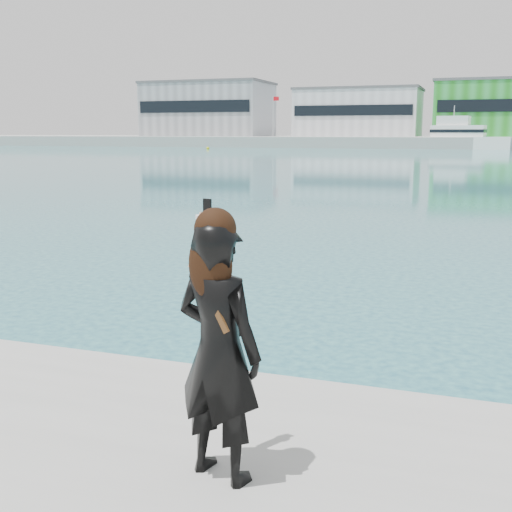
{
  "coord_description": "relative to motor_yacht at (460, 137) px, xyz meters",
  "views": [
    {
      "loc": [
        1.75,
        -4.23,
        2.95
      ],
      "look_at": [
        0.3,
        -0.06,
        2.1
      ],
      "focal_mm": 45.0,
      "sensor_mm": 36.0,
      "label": 1
    }
  ],
  "objects": [
    {
      "name": "woman",
      "position": [
        1.94,
        -113.29,
        -0.38
      ],
      "size": [
        0.68,
        0.54,
        1.74
      ],
      "rotation": [
        0.0,
        0.0,
        2.87
      ],
      "color": "black",
      "rests_on": "near_quay"
    },
    {
      "name": "motor_yacht",
      "position": [
        0.0,
        0.0,
        0.0
      ],
      "size": [
        16.18,
        6.61,
        7.33
      ],
      "rotation": [
        0.0,
        0.0,
        -0.15
      ],
      "color": "white",
      "rests_on": "ground"
    },
    {
      "name": "far_quay",
      "position": [
        1.64,
        17.48,
        -1.06
      ],
      "size": [
        320.0,
        40.0,
        2.0
      ],
      "primitive_type": "cube",
      "color": "#9E9E99",
      "rests_on": "ground"
    },
    {
      "name": "warehouse_grey_left",
      "position": [
        -53.36,
        15.46,
        5.7
      ],
      "size": [
        26.52,
        16.36,
        11.5
      ],
      "color": "gray",
      "rests_on": "far_quay"
    },
    {
      "name": "warehouse_white",
      "position": [
        -20.36,
        15.46,
        4.7
      ],
      "size": [
        24.48,
        15.35,
        9.5
      ],
      "color": "silver",
      "rests_on": "far_quay"
    },
    {
      "name": "buoy_far",
      "position": [
        -40.86,
        -14.26,
        -2.06
      ],
      "size": [
        0.5,
        0.5,
        0.5
      ],
      "primitive_type": "sphere",
      "color": "yellow",
      "rests_on": "ground"
    },
    {
      "name": "flagpole_left",
      "position": [
        -36.27,
        8.48,
        4.48
      ],
      "size": [
        1.28,
        0.16,
        8.0
      ],
      "color": "silver",
      "rests_on": "far_quay"
    }
  ]
}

